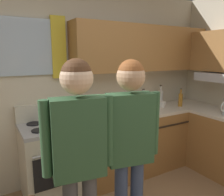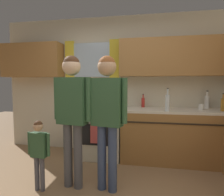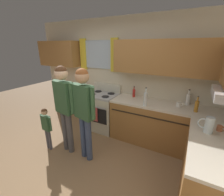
# 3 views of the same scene
# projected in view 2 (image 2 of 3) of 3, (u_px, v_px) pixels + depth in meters

# --- Properties ---
(back_wall_unit) EXTENTS (4.60, 0.42, 2.60)m
(back_wall_unit) POSITION_uv_depth(u_px,v_px,m) (121.00, 75.00, 3.61)
(back_wall_unit) COLOR beige
(back_wall_unit) RESTS_ON ground
(kitchen_counter_run) EXTENTS (2.17, 1.98, 0.90)m
(kitchen_counter_run) POSITION_uv_depth(u_px,v_px,m) (213.00, 144.00, 2.79)
(kitchen_counter_run) COLOR #9E6B38
(kitchen_counter_run) RESTS_ON ground
(stove_oven) EXTENTS (0.74, 0.67, 1.10)m
(stove_oven) POSITION_uv_depth(u_px,v_px,m) (101.00, 131.00, 3.48)
(stove_oven) COLOR beige
(stove_oven) RESTS_ON ground
(bottle_sauce_red) EXTENTS (0.06, 0.06, 0.25)m
(bottle_sauce_red) POSITION_uv_depth(u_px,v_px,m) (143.00, 102.00, 3.48)
(bottle_sauce_red) COLOR red
(bottle_sauce_red) RESTS_ON kitchen_counter_run
(bottle_tall_clear) EXTENTS (0.07, 0.07, 0.37)m
(bottle_tall_clear) POSITION_uv_depth(u_px,v_px,m) (167.00, 102.00, 3.00)
(bottle_tall_clear) COLOR silver
(bottle_tall_clear) RESTS_ON kitchen_counter_run
(bottle_milk_white) EXTENTS (0.08, 0.08, 0.31)m
(bottle_milk_white) POSITION_uv_depth(u_px,v_px,m) (207.00, 102.00, 3.31)
(bottle_milk_white) COLOR white
(bottle_milk_white) RESTS_ON kitchen_counter_run
(bottle_oil_amber) EXTENTS (0.06, 0.06, 0.29)m
(bottle_oil_amber) POSITION_uv_depth(u_px,v_px,m) (223.00, 104.00, 2.99)
(bottle_oil_amber) COLOR #B27223
(bottle_oil_amber) RESTS_ON kitchen_counter_run
(mug_ceramic_white) EXTENTS (0.13, 0.08, 0.09)m
(mug_ceramic_white) POSITION_uv_depth(u_px,v_px,m) (201.00, 107.00, 3.15)
(mug_ceramic_white) COLOR white
(mug_ceramic_white) RESTS_ON kitchen_counter_run
(adult_holding_child) EXTENTS (0.51, 0.23, 1.68)m
(adult_holding_child) POSITION_uv_depth(u_px,v_px,m) (72.00, 106.00, 2.39)
(adult_holding_child) COLOR #4C4C51
(adult_holding_child) RESTS_ON ground
(adult_in_plaid) EXTENTS (0.51, 0.24, 1.67)m
(adult_in_plaid) POSITION_uv_depth(u_px,v_px,m) (107.00, 107.00, 2.31)
(adult_in_plaid) COLOR #38476B
(adult_in_plaid) RESTS_ON ground
(small_child) EXTENTS (0.30, 0.12, 0.89)m
(small_child) POSITION_uv_depth(u_px,v_px,m) (39.00, 147.00, 2.34)
(small_child) COLOR #4C4C56
(small_child) RESTS_ON ground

